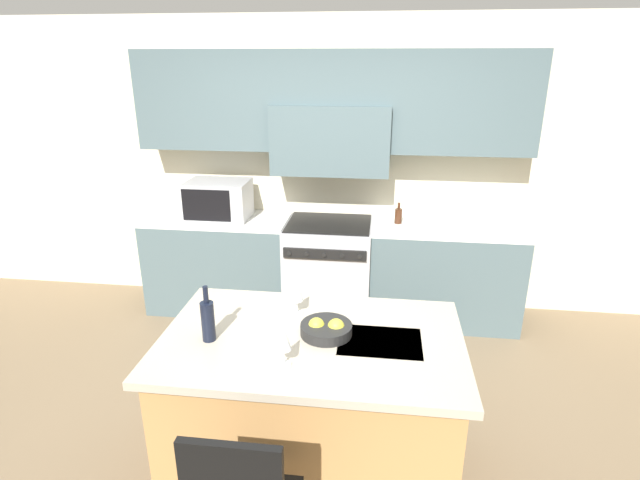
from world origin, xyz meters
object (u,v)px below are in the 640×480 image
range_stove (329,269)px  wine_glass_far (296,292)px  oil_bottle_on_counter (398,215)px  fruit_bowl (326,329)px  wine_bottle (208,320)px  microwave (219,200)px  wine_glass_near (284,340)px

range_stove → wine_glass_far: bearing=-90.1°
wine_glass_far → oil_bottle_on_counter: wine_glass_far is taller
fruit_bowl → wine_bottle: bearing=-167.5°
range_stove → microwave: (-1.03, 0.02, 0.63)m
fruit_bowl → oil_bottle_on_counter: bearing=78.0°
range_stove → microwave: microwave is taller
wine_glass_far → oil_bottle_on_counter: size_ratio=1.07×
fruit_bowl → microwave: bearing=122.3°
wine_glass_far → oil_bottle_on_counter: (0.63, 1.79, -0.06)m
wine_glass_far → fruit_bowl: bearing=-45.8°
range_stove → fruit_bowl: bearing=-84.1°
range_stove → wine_glass_far: (-0.00, -1.72, 0.59)m
microwave → fruit_bowl: bearing=-57.7°
microwave → wine_bottle: microwave is taller
range_stove → oil_bottle_on_counter: bearing=6.2°
microwave → wine_glass_far: size_ratio=2.76×
wine_bottle → oil_bottle_on_counter: (1.04, 2.13, -0.04)m
range_stove → fruit_bowl: (0.20, -1.93, 0.49)m
fruit_bowl → oil_bottle_on_counter: (0.43, 2.00, 0.04)m
range_stove → oil_bottle_on_counter: size_ratio=4.78×
wine_glass_far → range_stove: bearing=89.9°
microwave → wine_glass_far: 2.02m
fruit_bowl → range_stove: bearing=95.9°
wine_bottle → wine_glass_near: 0.48m
microwave → wine_glass_far: microwave is taller
wine_glass_near → wine_bottle: bearing=158.1°
microwave → oil_bottle_on_counter: size_ratio=2.95×
wine_glass_near → wine_glass_far: 0.52m
microwave → oil_bottle_on_counter: microwave is taller
wine_glass_near → fruit_bowl: size_ratio=0.73×
range_stove → wine_glass_near: 2.32m
wine_glass_near → oil_bottle_on_counter: 2.39m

